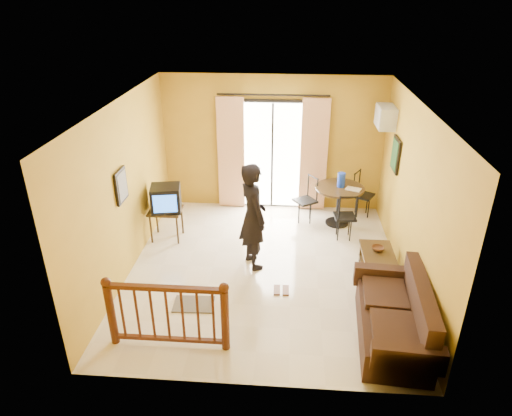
# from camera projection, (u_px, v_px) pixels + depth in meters

# --- Properties ---
(ground) EXTENTS (5.00, 5.00, 0.00)m
(ground) POSITION_uv_depth(u_px,v_px,m) (265.00, 269.00, 7.72)
(ground) COLOR beige
(ground) RESTS_ON ground
(room_shell) EXTENTS (5.00, 5.00, 5.00)m
(room_shell) POSITION_uv_depth(u_px,v_px,m) (266.00, 176.00, 6.98)
(room_shell) COLOR white
(room_shell) RESTS_ON ground
(balcony_door) EXTENTS (2.25, 0.14, 2.46)m
(balcony_door) POSITION_uv_depth(u_px,v_px,m) (272.00, 155.00, 9.38)
(balcony_door) COLOR black
(balcony_door) RESTS_ON ground
(tv_table) EXTENTS (0.59, 0.49, 0.59)m
(tv_table) POSITION_uv_depth(u_px,v_px,m) (166.00, 213.00, 8.46)
(tv_table) COLOR black
(tv_table) RESTS_ON ground
(television) EXTENTS (0.60, 0.56, 0.47)m
(television) POSITION_uv_depth(u_px,v_px,m) (166.00, 198.00, 8.32)
(television) COLOR black
(television) RESTS_ON tv_table
(picture_left) EXTENTS (0.05, 0.42, 0.52)m
(picture_left) POSITION_uv_depth(u_px,v_px,m) (121.00, 186.00, 7.02)
(picture_left) COLOR black
(picture_left) RESTS_ON room_shell
(dining_table) EXTENTS (0.96, 0.96, 0.80)m
(dining_table) POSITION_uv_depth(u_px,v_px,m) (339.00, 195.00, 8.94)
(dining_table) COLOR black
(dining_table) RESTS_ON ground
(water_jug) EXTENTS (0.15, 0.15, 0.28)m
(water_jug) POSITION_uv_depth(u_px,v_px,m) (341.00, 180.00, 8.82)
(water_jug) COLOR #1535C6
(water_jug) RESTS_ON dining_table
(serving_tray) EXTENTS (0.33, 0.28, 0.02)m
(serving_tray) POSITION_uv_depth(u_px,v_px,m) (353.00, 189.00, 8.75)
(serving_tray) COLOR beige
(serving_tray) RESTS_ON dining_table
(dining_chairs) EXTENTS (1.75, 1.49, 0.95)m
(dining_chairs) POSITION_uv_depth(u_px,v_px,m) (336.00, 224.00, 9.18)
(dining_chairs) COLOR black
(dining_chairs) RESTS_ON ground
(air_conditioner) EXTENTS (0.31, 0.60, 0.40)m
(air_conditioner) POSITION_uv_depth(u_px,v_px,m) (385.00, 117.00, 8.38)
(air_conditioner) COLOR silver
(air_conditioner) RESTS_ON room_shell
(botanical_print) EXTENTS (0.05, 0.50, 0.60)m
(botanical_print) POSITION_uv_depth(u_px,v_px,m) (396.00, 155.00, 8.01)
(botanical_print) COLOR black
(botanical_print) RESTS_ON room_shell
(coffee_table) EXTENTS (0.52, 0.93, 0.41)m
(coffee_table) POSITION_uv_depth(u_px,v_px,m) (378.00, 261.00, 7.44)
(coffee_table) COLOR black
(coffee_table) RESTS_ON ground
(bowl) EXTENTS (0.24, 0.24, 0.06)m
(bowl) POSITION_uv_depth(u_px,v_px,m) (378.00, 248.00, 7.47)
(bowl) COLOR #53301C
(bowl) RESTS_ON coffee_table
(sofa) EXTENTS (0.97, 1.89, 0.88)m
(sofa) POSITION_uv_depth(u_px,v_px,m) (397.00, 319.00, 6.07)
(sofa) COLOR black
(sofa) RESTS_ON ground
(standing_person) EXTENTS (0.70, 0.80, 1.84)m
(standing_person) POSITION_uv_depth(u_px,v_px,m) (253.00, 216.00, 7.47)
(standing_person) COLOR black
(standing_person) RESTS_ON ground
(stair_balustrade) EXTENTS (1.63, 0.13, 1.04)m
(stair_balustrade) POSITION_uv_depth(u_px,v_px,m) (167.00, 311.00, 5.85)
(stair_balustrade) COLOR #471E0F
(stair_balustrade) RESTS_ON ground
(doormat) EXTENTS (0.61, 0.42, 0.02)m
(doormat) POSITION_uv_depth(u_px,v_px,m) (194.00, 304.00, 6.86)
(doormat) COLOR #595247
(doormat) RESTS_ON ground
(sandals) EXTENTS (0.25, 0.25, 0.03)m
(sandals) POSITION_uv_depth(u_px,v_px,m) (281.00, 290.00, 7.16)
(sandals) COLOR #53301C
(sandals) RESTS_ON ground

